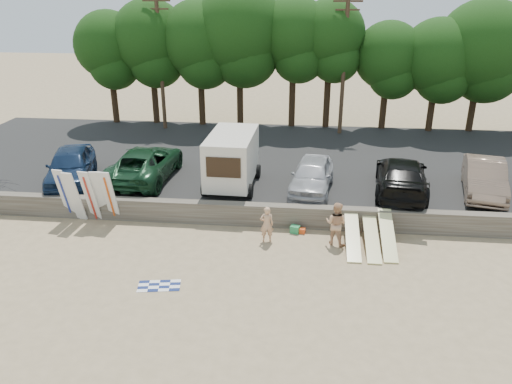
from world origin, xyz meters
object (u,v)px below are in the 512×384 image
(car_0, at_px, (71,166))
(beachgoer_b, at_px, (336,224))
(car_4, at_px, (484,178))
(car_1, at_px, (145,163))
(car_2, at_px, (312,175))
(cooler, at_px, (295,229))
(beachgoer_a, at_px, (267,224))
(box_trailer, at_px, (232,158))
(car_3, at_px, (401,176))

(car_0, xyz_separation_m, beachgoer_b, (13.00, -3.89, -0.65))
(car_4, bearing_deg, car_1, -168.77)
(car_2, height_order, beachgoer_b, car_2)
(beachgoer_b, relative_size, cooler, 4.86)
(cooler, bearing_deg, car_0, -178.29)
(cooler, bearing_deg, beachgoer_a, -125.73)
(box_trailer, height_order, car_4, box_trailer)
(car_0, bearing_deg, car_4, -14.30)
(beachgoer_a, height_order, cooler, beachgoer_a)
(beachgoer_a, xyz_separation_m, beachgoer_b, (2.83, 0.07, 0.14))
(car_2, relative_size, cooler, 12.09)
(car_4, xyz_separation_m, cooler, (-8.76, -3.64, -1.35))
(car_1, relative_size, car_2, 1.29)
(box_trailer, height_order, car_1, box_trailer)
(car_1, relative_size, car_3, 1.02)
(car_0, relative_size, car_2, 1.12)
(box_trailer, xyz_separation_m, beachgoer_b, (4.89, -4.17, -1.27))
(car_2, bearing_deg, car_0, -172.34)
(car_1, bearing_deg, car_2, 176.76)
(beachgoer_a, bearing_deg, box_trailer, -73.76)
(car_0, relative_size, cooler, 13.48)
(car_2, bearing_deg, car_1, -177.95)
(car_2, distance_m, car_4, 8.11)
(beachgoer_b, bearing_deg, car_3, -103.57)
(car_1, bearing_deg, box_trailer, 174.54)
(box_trailer, bearing_deg, car_1, 174.57)
(beachgoer_b, distance_m, cooler, 2.01)
(car_3, height_order, beachgoer_a, car_3)
(car_1, relative_size, car_4, 1.20)
(car_0, relative_size, beachgoer_a, 3.28)
(car_1, height_order, car_3, car_3)
(car_2, xyz_separation_m, car_4, (8.10, 0.45, 0.03))
(car_3, xyz_separation_m, cooler, (-4.88, -3.39, -1.38))
(car_4, bearing_deg, beachgoer_b, -135.58)
(car_1, height_order, car_4, car_1)
(car_2, height_order, car_3, car_3)
(car_0, distance_m, car_1, 3.65)
(car_4, bearing_deg, car_3, -164.01)
(car_2, bearing_deg, beachgoer_b, -68.80)
(car_0, bearing_deg, car_3, -14.81)
(beachgoer_b, bearing_deg, cooler, -2.39)
(box_trailer, distance_m, car_0, 8.13)
(car_0, xyz_separation_m, cooler, (11.33, -3.06, -1.41))
(car_0, xyz_separation_m, car_1, (3.55, 0.87, -0.05))
(box_trailer, xyz_separation_m, car_4, (11.98, 0.29, -0.68))
(car_3, bearing_deg, car_4, -168.86)
(car_0, relative_size, car_4, 1.04)
(box_trailer, height_order, car_0, box_trailer)
(car_0, height_order, beachgoer_a, car_0)
(car_0, distance_m, car_4, 20.10)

